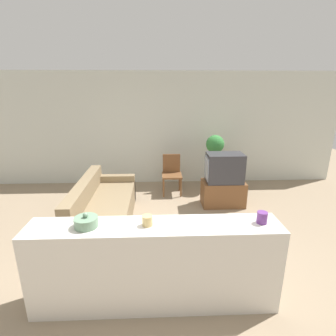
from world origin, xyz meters
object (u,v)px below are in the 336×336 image
Objects in this scene: couch at (103,208)px; television at (224,168)px; decorative_bowl at (86,222)px; wooden_chair at (172,172)px; potted_plant at (215,146)px.

couch is 2.86× the size of television.
wooden_chair is at bearing 72.03° from decorative_bowl.
wooden_chair is 1.16m from potted_plant.
potted_plant reaches higher than wooden_chair.
couch is 3.76× the size of potted_plant.
television is at bearing -89.12° from potted_plant.
couch is 2.36× the size of wooden_chair.
decorative_bowl is (-2.04, -3.38, -0.03)m from potted_plant.
couch is at bearing -163.96° from television.
decorative_bowl reaches higher than wooden_chair.
potted_plant reaches higher than decorative_bowl.
decorative_bowl is at bearing -121.12° from potted_plant.
couch is at bearing -133.26° from wooden_chair.
couch is 2.45m from television.
wooden_chair is at bearing 46.74° from couch.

